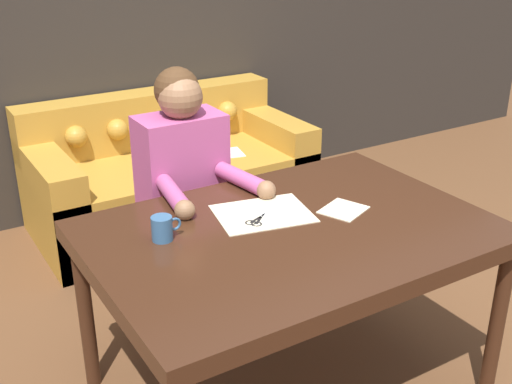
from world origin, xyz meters
TOP-DOWN VIEW (x-y plane):
  - ground_plane at (0.00, 0.00)m, footprint 16.00×16.00m
  - wall_back at (0.00, 2.18)m, footprint 8.00×0.06m
  - dining_table at (-0.05, 0.01)m, footprint 1.48×1.03m
  - couch at (0.21, 1.75)m, footprint 1.68×0.85m
  - person at (-0.17, 0.69)m, footprint 0.45×0.60m
  - pattern_paper_main at (-0.08, 0.16)m, footprint 0.41×0.35m
  - pattern_paper_offcut at (0.21, 0.02)m, footprint 0.22×0.20m
  - scissors at (-0.12, 0.12)m, footprint 0.19×0.14m
  - mug at (-0.50, 0.17)m, footprint 0.11×0.08m

SIDE VIEW (x-z plane):
  - ground_plane at x=0.00m, z-range 0.00..0.00m
  - couch at x=0.21m, z-range -0.10..0.69m
  - person at x=-0.17m, z-range 0.00..1.23m
  - dining_table at x=-0.05m, z-range 0.31..1.06m
  - pattern_paper_main at x=-0.08m, z-range 0.75..0.75m
  - pattern_paper_offcut at x=0.21m, z-range 0.75..0.75m
  - scissors at x=-0.12m, z-range 0.75..0.75m
  - mug at x=-0.50m, z-range 0.75..0.84m
  - wall_back at x=0.00m, z-range 0.00..2.60m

